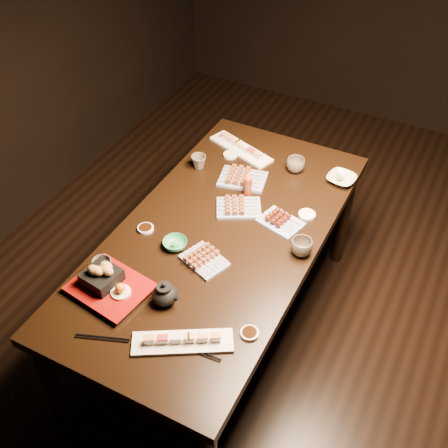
{
  "coord_description": "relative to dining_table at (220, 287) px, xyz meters",
  "views": [
    {
      "loc": [
        0.51,
        -1.79,
        2.55
      ],
      "look_at": [
        -0.38,
        -0.06,
        0.77
      ],
      "focal_mm": 45.0,
      "sensor_mm": 36.0,
      "label": 1
    }
  ],
  "objects": [
    {
      "name": "ground",
      "position": [
        0.38,
        0.11,
        -0.38
      ],
      "size": [
        5.0,
        5.0,
        0.0
      ],
      "primitive_type": "plane",
      "color": "black",
      "rests_on": "ground"
    },
    {
      "name": "dining_table",
      "position": [
        0.0,
        0.0,
        0.0
      ],
      "size": [
        0.98,
        1.84,
        0.75
      ],
      "primitive_type": "cube",
      "rotation": [
        0.0,
        0.0,
        -0.05
      ],
      "color": "black",
      "rests_on": "ground"
    },
    {
      "name": "sushi_platter_near",
      "position": [
        0.16,
        -0.61,
        0.4
      ],
      "size": [
        0.39,
        0.29,
        0.05
      ],
      "primitive_type": null,
      "rotation": [
        0.0,
        0.0,
        0.52
      ],
      "color": "white",
      "rests_on": "dining_table"
    },
    {
      "name": "sushi_platter_far",
      "position": [
        -0.21,
        0.66,
        0.4
      ],
      "size": [
        0.41,
        0.24,
        0.05
      ],
      "primitive_type": null,
      "rotation": [
        0.0,
        0.0,
        2.8
      ],
      "color": "white",
      "rests_on": "dining_table"
    },
    {
      "name": "yakitori_plate_center",
      "position": [
        0.0,
        0.2,
        0.4
      ],
      "size": [
        0.26,
        0.24,
        0.05
      ],
      "primitive_type": null,
      "rotation": [
        0.0,
        0.0,
        0.49
      ],
      "color": "#828EB6",
      "rests_on": "dining_table"
    },
    {
      "name": "yakitori_plate_right",
      "position": [
        0.03,
        -0.19,
        0.4
      ],
      "size": [
        0.23,
        0.2,
        0.05
      ],
      "primitive_type": null,
      "rotation": [
        0.0,
        0.0,
        -0.36
      ],
      "color": "#828EB6",
      "rests_on": "dining_table"
    },
    {
      "name": "yakitori_plate_left",
      "position": [
        -0.08,
        0.41,
        0.41
      ],
      "size": [
        0.27,
        0.22,
        0.06
      ],
      "primitive_type": null,
      "rotation": [
        0.0,
        0.0,
        0.21
      ],
      "color": "#828EB6",
      "rests_on": "dining_table"
    },
    {
      "name": "tsukune_plate",
      "position": [
        0.23,
        0.2,
        0.4
      ],
      "size": [
        0.23,
        0.19,
        0.05
      ],
      "primitive_type": null,
      "rotation": [
        0.0,
        0.0,
        -0.26
      ],
      "color": "#828EB6",
      "rests_on": "dining_table"
    },
    {
      "name": "edamame_bowl_green",
      "position": [
        -0.14,
        -0.17,
        0.39
      ],
      "size": [
        0.12,
        0.12,
        0.03
      ],
      "primitive_type": "imported",
      "rotation": [
        0.0,
        0.0,
        -0.07
      ],
      "color": "#30945F",
      "rests_on": "dining_table"
    },
    {
      "name": "edamame_bowl_cream",
      "position": [
        0.38,
        0.64,
        0.39
      ],
      "size": [
        0.16,
        0.16,
        0.04
      ],
      "primitive_type": "imported",
      "rotation": [
        0.0,
        0.0,
        -0.15
      ],
      "color": "beige",
      "rests_on": "dining_table"
    },
    {
      "name": "tempura_tray",
      "position": [
        -0.25,
        -0.52,
        0.43
      ],
      "size": [
        0.35,
        0.3,
        0.12
      ],
      "primitive_type": null,
      "rotation": [
        0.0,
        0.0,
        -0.15
      ],
      "color": "black",
      "rests_on": "dining_table"
    },
    {
      "name": "teacup_near_left",
      "position": [
        -0.33,
        -0.45,
        0.41
      ],
      "size": [
        0.11,
        0.11,
        0.08
      ],
      "primitive_type": "imported",
      "rotation": [
        0.0,
        0.0,
        0.38
      ],
      "color": "#4F463D",
      "rests_on": "dining_table"
    },
    {
      "name": "teacup_mid_right",
      "position": [
        0.39,
        0.05,
        0.41
      ],
      "size": [
        0.12,
        0.12,
        0.08
      ],
      "primitive_type": "imported",
      "rotation": [
        0.0,
        0.0,
        -0.27
      ],
      "color": "#4F463D",
      "rests_on": "dining_table"
    },
    {
      "name": "teacup_far_left",
      "position": [
        -0.34,
        0.41,
        0.41
      ],
      "size": [
        0.1,
        0.1,
        0.07
      ],
      "primitive_type": "imported",
      "rotation": [
        0.0,
        0.0,
        -0.3
      ],
      "color": "#4F463D",
      "rests_on": "dining_table"
    },
    {
      "name": "teacup_far_right",
      "position": [
        0.13,
        0.62,
        0.41
      ],
      "size": [
        0.12,
        0.12,
        0.08
      ],
      "primitive_type": "imported",
      "rotation": [
        0.0,
        0.0,
        -0.33
      ],
      "color": "#4F463D",
      "rests_on": "dining_table"
    },
    {
      "name": "teapot",
      "position": [
        -0.01,
        -0.46,
        0.43
      ],
      "size": [
        0.14,
        0.14,
        0.11
      ],
      "primitive_type": null,
      "rotation": [
        0.0,
        0.0,
        -0.08
      ],
      "color": "black",
      "rests_on": "dining_table"
    },
    {
      "name": "condiment_bottle",
      "position": [
        -0.01,
        0.33,
        0.44
      ],
      "size": [
        0.05,
        0.05,
        0.14
      ],
      "primitive_type": "cylinder",
      "rotation": [
        0.0,
        0.0,
        0.05
      ],
      "color": "maroon",
      "rests_on": "dining_table"
    },
    {
      "name": "sauce_dish_west",
      "position": [
        -0.32,
        -0.13,
        0.38
      ],
      "size": [
        0.1,
        0.1,
        0.01
      ],
      "primitive_type": "cylinder",
      "rotation": [
        0.0,
        0.0,
        0.31
      ],
      "color": "white",
      "rests_on": "dining_table"
    },
    {
      "name": "sauce_dish_east",
      "position": [
        0.32,
        0.3,
        0.38
      ],
      "size": [
        0.09,
        0.09,
        0.01
      ],
      "primitive_type": "cylinder",
      "rotation": [
        0.0,
        0.0,
        0.04
      ],
      "color": "white",
      "rests_on": "dining_table"
    },
    {
      "name": "sauce_dish_se",
      "position": [
        0.37,
        -0.45,
        0.38
      ],
      "size": [
        0.09,
        0.09,
        0.01
      ],
      "primitive_type": "cylinder",
      "rotation": [
        0.0,
        0.0,
        -0.28
      ],
      "color": "white",
      "rests_on": "dining_table"
    },
    {
      "name": "sauce_dish_nw",
      "position": [
        -0.23,
        0.58,
        0.38
      ],
      "size": [
        0.1,
        0.1,
        0.01
      ],
      "primitive_type": "cylinder",
      "rotation": [
        0.0,
        0.0,
        -0.32
      ],
      "color": "white",
      "rests_on": "dining_table"
    },
    {
      "name": "chopsticks_near",
      "position": [
        -0.13,
        -0.73,
        0.38
      ],
      "size": [
        0.21,
        0.09,
        0.01
      ],
      "primitive_type": null,
      "rotation": [
        0.0,
        0.0,
        0.36
      ],
      "color": "black",
      "rests_on": "dining_table"
    },
    {
      "name": "chopsticks_se",
      "position": [
        0.23,
        -0.62,
        0.38
      ],
      "size": [
        0.2,
        0.03,
        0.01
      ],
      "primitive_type": null,
      "rotation": [
        0.0,
        0.0,
        0.05
      ],
      "color": "black",
      "rests_on": "dining_table"
    }
  ]
}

